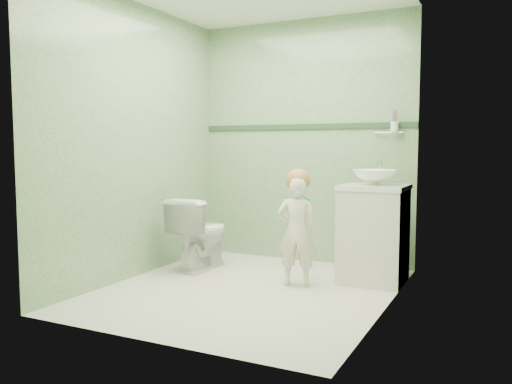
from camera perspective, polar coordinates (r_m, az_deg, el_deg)
The scene contains 12 objects.
ground at distance 4.25m, azimuth -0.90°, elevation -10.69°, with size 2.50×2.50×0.00m, color silver.
room_shell at distance 4.10m, azimuth -0.93°, elevation 5.70°, with size 2.50×2.54×2.40m.
trim_stripe at distance 5.23m, azimuth 5.28°, elevation 7.15°, with size 2.20×0.02×0.05m, color #28462A.
vanity at distance 4.53m, azimuth 12.75°, elevation -4.66°, with size 0.52×0.50×0.80m, color beige.
counter at distance 4.48m, azimuth 12.85°, elevation 0.52°, with size 0.54×0.52×0.04m, color white.
basin at distance 4.47m, azimuth 12.87°, elevation 1.59°, with size 0.37×0.37×0.13m, color white.
faucet at distance 4.65m, azimuth 13.41°, elevation 2.69°, with size 0.03×0.13×0.18m.
cup_holder at distance 4.93m, azimuth 14.86°, elevation 6.92°, with size 0.26×0.07×0.21m.
toilet at distance 4.94m, azimuth -6.10°, elevation -4.48°, with size 0.38×0.67×0.68m, color white.
toddler at distance 4.30m, azimuth 4.47°, elevation -4.34°, with size 0.33×0.22×0.91m, color silver.
hair_cap at distance 4.28m, azimuth 4.63°, elevation 1.23°, with size 0.20×0.20×0.20m, color #A47042.
teal_toothbrush at distance 4.13m, azimuth 5.31°, elevation -0.58°, with size 0.11×0.14×0.08m.
Camera 1 is at (1.86, -3.65, 1.14)m, focal length 36.50 mm.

